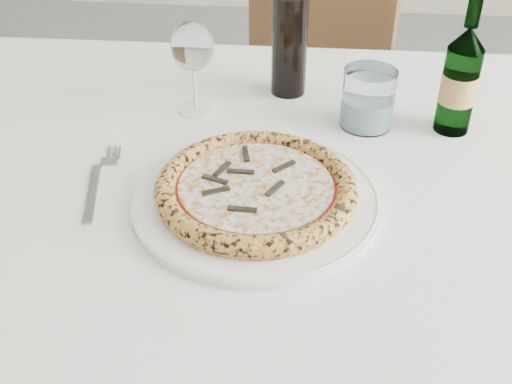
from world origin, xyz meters
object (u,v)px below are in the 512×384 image
dining_table (262,206)px  plate (256,198)px  tumbler (368,102)px  beer_bottle (460,80)px  wine_glass (192,48)px  wine_bottle (290,35)px  pizza (256,188)px  chair_far (303,86)px

dining_table → plate: plate is taller
tumbler → beer_bottle: size_ratio=0.44×
wine_glass → tumbler: 0.31m
dining_table → plate: bearing=-90.0°
dining_table → beer_bottle: (0.31, 0.14, 0.17)m
wine_glass → dining_table: bearing=-50.6°
dining_table → wine_bottle: size_ratio=6.07×
pizza → tumbler: bearing=55.9°
tumbler → plate: bearing=-124.1°
chair_far → pizza: bearing=-93.0°
beer_bottle → chair_far: bearing=114.3°
dining_table → wine_bottle: bearing=84.4°
pizza → wine_bottle: (0.02, 0.35, 0.09)m
chair_far → wine_bottle: 0.58m
chair_far → pizza: (-0.04, -0.83, 0.25)m
plate → wine_glass: wine_glass is taller
chair_far → wine_glass: (-0.18, -0.57, 0.34)m
dining_table → pizza: size_ratio=5.53×
chair_far → plate: bearing=-93.0°
plate → wine_bottle: 0.37m
chair_far → plate: size_ratio=2.61×
dining_table → chair_far: size_ratio=1.71×
pizza → plate: bearing=18.3°
tumbler → beer_bottle: 0.15m
dining_table → wine_glass: wine_glass is taller
wine_bottle → beer_bottle: bearing=-21.5°
chair_far → wine_bottle: wine_bottle is taller
chair_far → tumbler: bearing=-78.3°
chair_far → tumbler: size_ratio=9.27×
chair_far → wine_bottle: bearing=-92.2°
beer_bottle → wine_bottle: size_ratio=0.87×
dining_table → wine_glass: (-0.13, 0.16, 0.20)m
chair_far → pizza: size_ratio=3.24×
wine_glass → wine_bottle: 0.18m
tumbler → beer_bottle: bearing=-0.5°
wine_glass → wine_bottle: wine_bottle is taller
plate → dining_table: bearing=90.0°
plate → tumbler: bearing=55.9°
chair_far → plate: 0.86m
beer_bottle → dining_table: bearing=-155.2°
chair_far → wine_bottle: size_ratio=3.56×
chair_far → tumbler: (0.12, -0.59, 0.27)m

